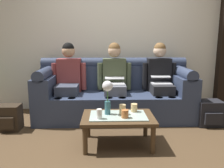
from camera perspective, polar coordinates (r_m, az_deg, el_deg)
The scene contains 14 objects.
ground_plane at distance 2.78m, azimuth 1.64°, elevation -15.98°, with size 14.00×14.00×0.00m, color #4C3823.
back_wall_patterned at distance 4.18m, azimuth 0.35°, elevation 13.58°, with size 6.00×0.12×2.90m, color silver.
couch at distance 3.75m, azimuth 0.62°, elevation -2.79°, with size 2.47×0.88×0.96m.
person_left at distance 3.73m, azimuth -10.89°, elevation 1.52°, with size 0.56×0.67×1.22m.
person_middle at distance 3.69m, azimuth 0.64°, elevation 1.59°, with size 0.56×0.67×1.22m.
person_right at distance 3.79m, azimuth 11.98°, elevation 1.62°, with size 0.56×0.67×1.22m.
coffee_table at distance 2.76m, azimuth 1.53°, elevation -8.92°, with size 0.86×0.57×0.38m.
flower_vase at distance 2.70m, azimuth -1.13°, elevation -2.08°, with size 0.13×0.13×0.41m.
cup_near_left at distance 2.64m, azimuth 3.27°, elevation -7.50°, with size 0.08×0.08×0.09m, color #B26633.
cup_near_right at distance 2.86m, azimuth 5.58°, elevation -5.96°, with size 0.08×0.08×0.10m, color #DBB77A.
cup_far_center at distance 2.75m, azimuth 2.64°, elevation -6.41°, with size 0.08×0.08×0.12m, color #DBB77A.
cup_far_left at distance 2.60m, azimuth -3.22°, elevation -7.54°, with size 0.06×0.06×0.11m, color white.
backpack_right at distance 3.71m, azimuth 23.19°, elevation -6.75°, with size 0.36×0.32×0.38m.
backpack_left at distance 3.55m, azimuth -24.32°, elevation -7.74°, with size 0.30×0.28×0.36m.
Camera 1 is at (-0.15, -2.47, 1.26)m, focal length 36.42 mm.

